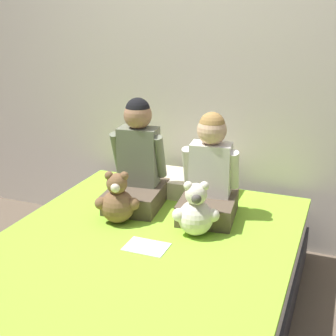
% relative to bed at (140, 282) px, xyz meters
% --- Properties ---
extents(ground_plane, '(14.00, 14.00, 0.00)m').
position_rel_bed_xyz_m(ground_plane, '(0.00, 0.00, -0.20)').
color(ground_plane, brown).
extents(wall_behind_bed, '(8.00, 0.06, 2.50)m').
position_rel_bed_xyz_m(wall_behind_bed, '(0.00, 1.06, 1.05)').
color(wall_behind_bed, beige).
rests_on(wall_behind_bed, ground_plane).
extents(bed, '(1.49, 1.88, 0.41)m').
position_rel_bed_xyz_m(bed, '(0.00, 0.00, 0.00)').
color(bed, '#2D2D33').
rests_on(bed, ground_plane).
extents(child_on_left, '(0.34, 0.42, 0.64)m').
position_rel_bed_xyz_m(child_on_left, '(-0.23, 0.48, 0.46)').
color(child_on_left, brown).
rests_on(child_on_left, bed).
extents(child_on_right, '(0.34, 0.39, 0.59)m').
position_rel_bed_xyz_m(child_on_right, '(0.22, 0.48, 0.44)').
color(child_on_right, brown).
rests_on(child_on_right, bed).
extents(teddy_bear_held_by_left_child, '(0.24, 0.18, 0.29)m').
position_rel_bed_xyz_m(teddy_bear_held_by_left_child, '(-0.22, 0.21, 0.33)').
color(teddy_bear_held_by_left_child, brown).
rests_on(teddy_bear_held_by_left_child, bed).
extents(teddy_bear_held_by_right_child, '(0.23, 0.18, 0.29)m').
position_rel_bed_xyz_m(teddy_bear_held_by_right_child, '(0.22, 0.22, 0.33)').
color(teddy_bear_held_by_right_child, silver).
rests_on(teddy_bear_held_by_right_child, bed).
extents(pillow_at_headboard, '(0.54, 0.31, 0.11)m').
position_rel_bed_xyz_m(pillow_at_headboard, '(0.00, 0.75, 0.26)').
color(pillow_at_headboard, beige).
rests_on(pillow_at_headboard, bed).
extents(sign_card, '(0.21, 0.15, 0.00)m').
position_rel_bed_xyz_m(sign_card, '(0.04, 0.00, 0.21)').
color(sign_card, white).
rests_on(sign_card, bed).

